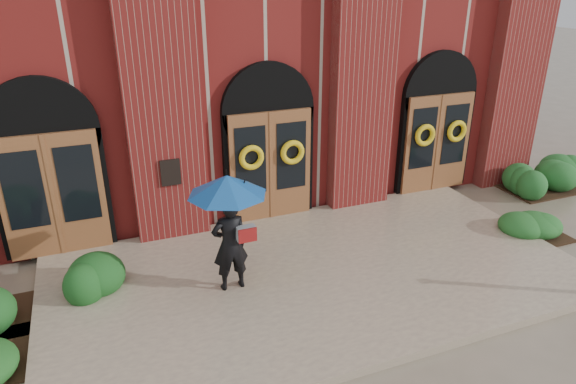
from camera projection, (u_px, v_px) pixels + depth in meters
ground at (320, 281)px, 9.74m from camera, size 90.00×90.00×0.00m
landing at (317, 274)px, 9.84m from camera, size 10.00×5.30×0.15m
church_building at (203, 39)px, 15.86m from camera, size 16.20×12.53×7.00m
man_with_umbrella at (229, 211)px, 8.70m from camera, size 1.40×1.40×2.17m
hedge_wall_left at (17, 297)px, 8.62m from camera, size 2.89×1.16×0.74m
hedge_wall_right at (559, 174)px, 13.91m from camera, size 2.86×1.14×0.73m
hedge_front_right at (529, 225)px, 11.38m from camera, size 1.38×1.18×0.49m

